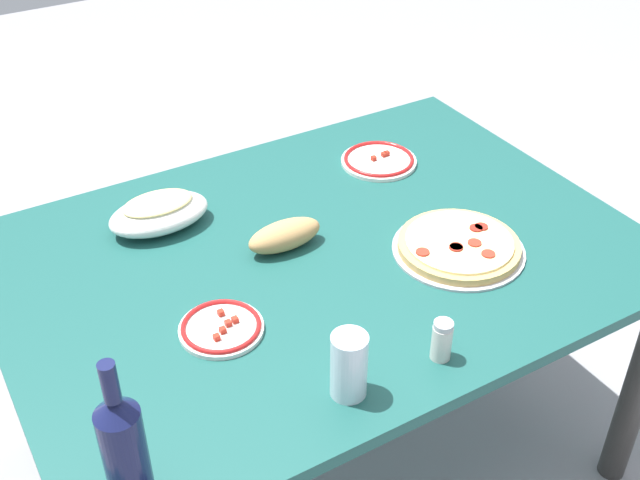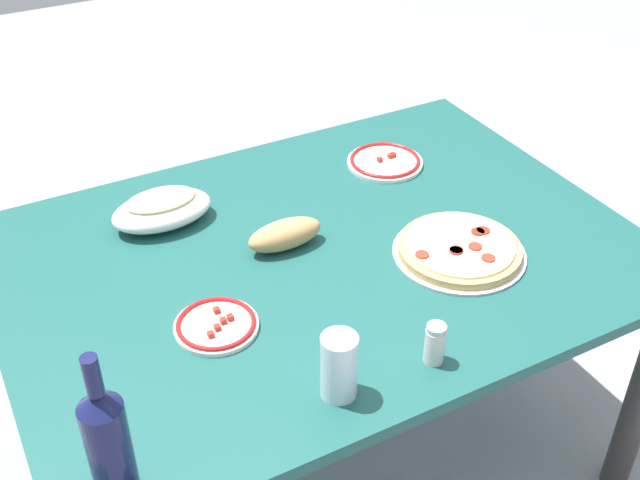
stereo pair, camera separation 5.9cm
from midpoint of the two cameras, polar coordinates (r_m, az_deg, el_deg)
ground_plane at (r=2.30m, az=-0.77°, el=-14.98°), size 8.00×8.00×0.00m
dining_table at (r=1.87m, az=-0.91°, el=-3.14°), size 1.42×1.03×0.70m
pepperoni_pizza at (r=1.82m, az=8.99°, el=-0.44°), size 0.30×0.30×0.03m
baked_pasta_dish at (r=1.91m, az=-12.33°, el=1.98°), size 0.24×0.15×0.08m
wine_bottle at (r=1.28m, az=-15.16°, el=-14.31°), size 0.07×0.07×0.30m
water_glass at (r=1.44m, az=0.88°, el=-8.98°), size 0.07×0.07×0.13m
side_plate_near at (r=1.61m, az=-8.13°, el=-6.23°), size 0.17×0.17×0.02m
side_plate_far at (r=2.14m, az=3.44°, el=5.72°), size 0.20×0.20×0.02m
bread_loaf at (r=1.80m, az=-3.49°, el=0.32°), size 0.18×0.08×0.07m
spice_shaker at (r=1.53m, az=7.60°, el=-7.14°), size 0.04×0.04×0.09m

